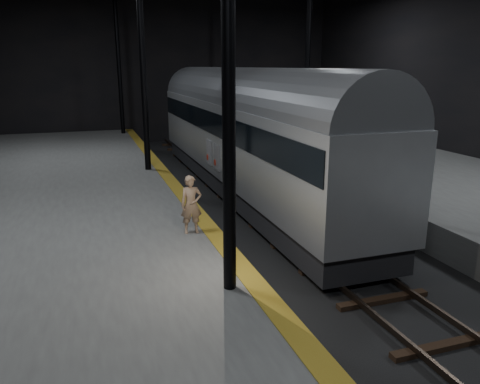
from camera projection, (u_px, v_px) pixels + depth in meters
name	position (u px, v px, depth m)	size (l,w,h in m)	color
ground	(307.00, 243.00, 14.75)	(44.00, 44.00, 0.00)	black
platform_left	(50.00, 259.00, 12.30)	(9.00, 43.80, 1.00)	#4E4E4B
tactile_strip	(206.00, 224.00, 13.48)	(0.50, 43.80, 0.01)	olive
track	(307.00, 241.00, 14.73)	(2.40, 43.00, 0.24)	#3F3328
train	(243.00, 127.00, 19.63)	(2.93, 19.56, 5.23)	#ABAEB4
woman	(191.00, 205.00, 12.61)	(0.58, 0.38, 1.59)	tan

